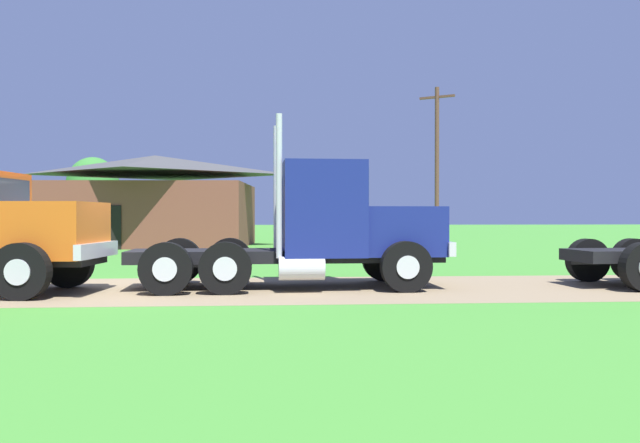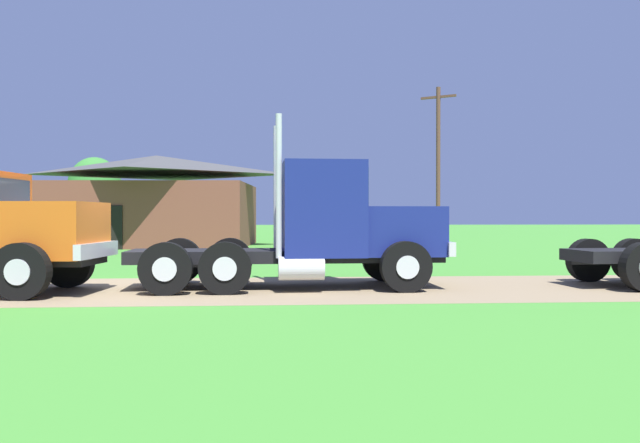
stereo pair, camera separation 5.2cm
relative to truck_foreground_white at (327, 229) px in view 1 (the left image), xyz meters
The scene contains 6 objects.
ground_plane 5.17m from the truck_foreground_white, behind, with size 200.00×200.00×0.00m, color #438D30.
dirt_track 5.17m from the truck_foreground_white, behind, with size 120.00×5.33×0.01m, color #8C7757.
truck_foreground_white is the anchor object (origin of this frame).
shed_building 22.44m from the truck_foreground_white, 110.69° to the left, with size 11.43×9.01×5.06m.
utility_pole_near 24.68m from the truck_foreground_white, 69.37° to the left, with size 1.92×1.31×9.49m.
tree_mid 43.95m from the truck_foreground_white, 112.55° to the left, with size 4.41×4.41×6.71m.
Camera 1 is at (3.75, -14.53, 1.69)m, focal length 35.35 mm.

